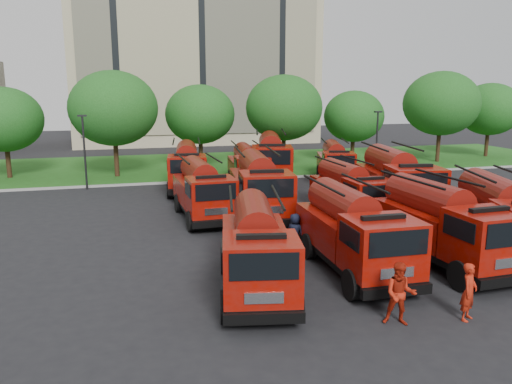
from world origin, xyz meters
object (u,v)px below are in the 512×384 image
at_px(fire_truck_1, 353,231).
at_px(firefighter_4, 294,251).
at_px(fire_truck_4, 203,190).
at_px(firefighter_3, 474,241).
at_px(fire_truck_2, 443,224).
at_px(fire_truck_3, 503,218).
at_px(fire_truck_8, 187,167).
at_px(fire_truck_9, 248,167).
at_px(firefighter_0, 466,319).
at_px(fire_truck_5, 259,186).
at_px(firefighter_1, 398,324).
at_px(fire_truck_10, 271,159).
at_px(fire_truck_0, 256,248).
at_px(fire_truck_11, 335,162).
at_px(fire_truck_7, 396,181).
at_px(firefighter_5, 419,215).
at_px(fire_truck_6, 350,191).

xyz_separation_m(fire_truck_1, firefighter_4, (-1.31, 2.81, -1.57)).
height_order(fire_truck_4, firefighter_4, fire_truck_4).
distance_m(fire_truck_1, firefighter_3, 7.57).
relative_size(fire_truck_2, fire_truck_3, 0.95).
xyz_separation_m(fire_truck_2, fire_truck_8, (-7.86, 17.26, -0.00)).
distance_m(fire_truck_2, firefighter_3, 4.27).
xyz_separation_m(fire_truck_9, firefighter_0, (1.40, -21.62, -1.47)).
bearing_deg(fire_truck_2, fire_truck_3, -0.09).
xyz_separation_m(fire_truck_5, firefighter_1, (0.65, -13.23, -1.70)).
height_order(fire_truck_4, firefighter_1, fire_truck_4).
height_order(fire_truck_1, fire_truck_10, fire_truck_10).
bearing_deg(fire_truck_0, fire_truck_11, 70.29).
height_order(fire_truck_0, fire_truck_3, fire_truck_3).
relative_size(fire_truck_7, firefighter_1, 4.21).
bearing_deg(firefighter_1, firefighter_4, 122.40).
height_order(fire_truck_8, firefighter_5, fire_truck_8).
distance_m(fire_truck_5, fire_truck_11, 12.04).
distance_m(fire_truck_9, firefighter_0, 21.71).
bearing_deg(fire_truck_7, fire_truck_10, 123.27).
distance_m(fire_truck_6, fire_truck_8, 12.27).
bearing_deg(firefighter_1, fire_truck_8, 125.80).
relative_size(fire_truck_8, fire_truck_11, 1.08).
bearing_deg(fire_truck_10, fire_truck_4, -111.62).
bearing_deg(firefighter_0, fire_truck_6, 46.36).
distance_m(fire_truck_1, fire_truck_6, 8.13).
bearing_deg(fire_truck_7, fire_truck_8, 148.91).
distance_m(fire_truck_2, firefighter_4, 6.12).
bearing_deg(firefighter_1, fire_truck_1, 109.05).
height_order(fire_truck_3, fire_truck_11, fire_truck_3).
bearing_deg(fire_truck_4, fire_truck_6, -16.82).
height_order(fire_truck_1, fire_truck_7, fire_truck_7).
bearing_deg(firefighter_1, fire_truck_2, 70.90).
bearing_deg(fire_truck_10, fire_truck_7, -51.74).
xyz_separation_m(fire_truck_8, fire_truck_10, (6.20, 0.87, 0.21)).
height_order(fire_truck_4, firefighter_3, fire_truck_4).
bearing_deg(fire_truck_8, fire_truck_4, -84.22).
bearing_deg(firefighter_3, fire_truck_3, 39.89).
height_order(fire_truck_0, fire_truck_9, fire_truck_0).
bearing_deg(fire_truck_11, fire_truck_4, -127.13).
height_order(fire_truck_7, fire_truck_11, fire_truck_7).
bearing_deg(fire_truck_9, fire_truck_11, 10.97).
bearing_deg(fire_truck_9, fire_truck_3, -63.07).
height_order(fire_truck_5, firefighter_0, fire_truck_5).
distance_m(fire_truck_2, fire_truck_5, 10.27).
bearing_deg(firefighter_5, fire_truck_2, 61.90).
bearing_deg(fire_truck_10, firefighter_0, -76.67).
height_order(firefighter_3, firefighter_5, firefighter_3).
bearing_deg(fire_truck_10, firefighter_4, -88.03).
relative_size(fire_truck_7, firefighter_4, 4.86).
relative_size(fire_truck_3, fire_truck_5, 0.98).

